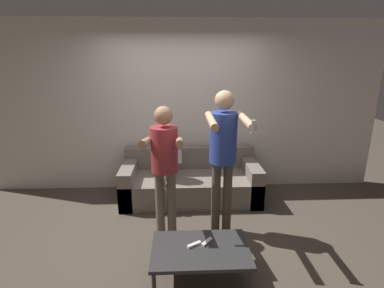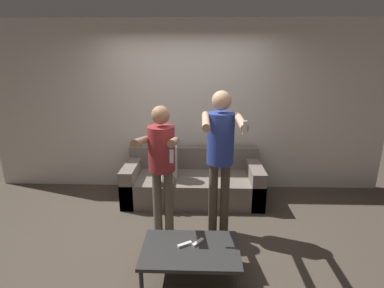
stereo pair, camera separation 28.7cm
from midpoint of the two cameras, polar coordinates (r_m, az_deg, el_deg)
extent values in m
plane|color=#4C4238|center=(3.88, 0.12, -17.23)|extent=(14.00, 14.00, 0.00)
cube|color=silver|center=(4.84, 0.66, 6.90)|extent=(6.40, 0.06, 2.70)
cube|color=slate|center=(4.69, 1.95, -8.27)|extent=(2.08, 0.88, 0.38)
cube|color=slate|center=(4.89, 1.98, -2.56)|extent=(2.08, 0.16, 0.35)
cube|color=slate|center=(4.74, -9.56, -6.95)|extent=(0.20, 0.88, 0.58)
cube|color=slate|center=(4.75, 13.46, -7.13)|extent=(0.20, 0.88, 0.58)
cylinder|color=#6B6051|center=(3.78, -4.42, -10.90)|extent=(0.11, 0.11, 0.84)
cylinder|color=#6B6051|center=(3.77, -2.22, -10.95)|extent=(0.11, 0.11, 0.84)
cylinder|color=#9E2D33|center=(3.51, -3.51, -0.93)|extent=(0.32, 0.32, 0.54)
sphere|color=#A87A5B|center=(3.41, -3.62, 5.51)|extent=(0.21, 0.21, 0.21)
cylinder|color=#A87A5B|center=(3.19, -7.25, 0.50)|extent=(0.08, 0.62, 0.20)
cylinder|color=#A87A5B|center=(3.16, -0.82, 0.45)|extent=(0.08, 0.62, 0.20)
cube|color=white|center=(2.89, -1.08, -2.38)|extent=(0.04, 0.05, 0.13)
cylinder|color=brown|center=(3.75, 6.26, -10.34)|extent=(0.11, 0.11, 0.94)
cylinder|color=brown|center=(3.76, 8.46, -10.32)|extent=(0.11, 0.11, 0.94)
cylinder|color=#2D429E|center=(3.48, 7.82, 1.04)|extent=(0.32, 0.32, 0.60)
sphere|color=tan|center=(3.39, 8.10, 8.19)|extent=(0.22, 0.22, 0.22)
cylinder|color=tan|center=(3.09, 5.30, 4.39)|extent=(0.08, 0.64, 0.09)
cylinder|color=tan|center=(3.14, 11.85, 4.28)|extent=(0.08, 0.64, 0.09)
cube|color=white|center=(2.83, 12.92, 2.99)|extent=(0.04, 0.03, 0.13)
cylinder|color=#6B6051|center=(4.33, -4.08, -10.51)|extent=(0.11, 0.11, 0.38)
cylinder|color=#6B6051|center=(4.32, -2.25, -10.55)|extent=(0.11, 0.11, 0.38)
cylinder|color=#6B6051|center=(4.38, -3.92, -6.99)|extent=(0.11, 0.32, 0.11)
cylinder|color=#6B6051|center=(4.37, -2.14, -7.03)|extent=(0.11, 0.32, 0.11)
cylinder|color=silver|center=(4.44, -2.91, -3.55)|extent=(0.30, 0.30, 0.50)
sphere|color=brown|center=(4.33, -2.98, 1.16)|extent=(0.21, 0.21, 0.21)
cube|color=#2D2D2D|center=(3.10, 2.53, -19.57)|extent=(0.96, 0.63, 0.04)
cylinder|color=#2D2D2D|center=(3.02, -6.66, -25.05)|extent=(0.04, 0.04, 0.31)
cylinder|color=#2D2D2D|center=(3.03, 11.71, -25.08)|extent=(0.04, 0.04, 0.31)
cylinder|color=#2D2D2D|center=(3.45, -5.28, -18.99)|extent=(0.04, 0.04, 0.31)
cylinder|color=#2D2D2D|center=(3.46, 10.12, -19.05)|extent=(0.04, 0.04, 0.31)
cube|color=white|center=(3.12, 1.40, -18.64)|extent=(0.15, 0.11, 0.02)
cube|color=white|center=(3.15, 3.89, -18.24)|extent=(0.12, 0.14, 0.02)
camera|label=1|loc=(0.14, -87.92, 0.61)|focal=28.00mm
camera|label=2|loc=(0.14, 92.08, -0.61)|focal=28.00mm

